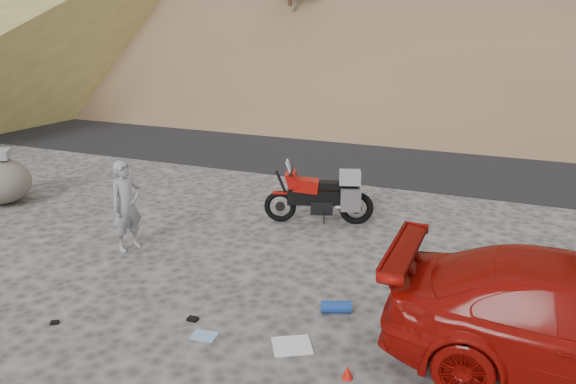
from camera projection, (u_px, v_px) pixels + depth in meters
name	position (u px, v px, depth m)	size (l,w,h in m)	color
ground	(203.00, 269.00, 9.33)	(140.00, 140.00, 0.00)	#3C3A37
road	(350.00, 149.00, 17.27)	(120.00, 7.00, 0.05)	black
motorcycle	(324.00, 196.00, 11.17)	(2.13, 1.02, 1.31)	black
man	(131.00, 248.00, 10.12)	(0.60, 0.39, 1.63)	gray
small_rock	(3.00, 189.00, 12.79)	(0.78, 0.74, 0.39)	#5D5850
gear_white_cloth	(292.00, 346.00, 7.20)	(0.49, 0.44, 0.02)	white
gear_blue_mat	(336.00, 307.00, 7.97)	(0.17, 0.17, 0.43)	#193D98
gear_bottle	(386.00, 326.00, 7.47)	(0.08, 0.08, 0.21)	#193D98
gear_funnel	(348.00, 372.00, 6.55)	(0.13, 0.13, 0.17)	red
gear_glove_a	(193.00, 319.00, 7.79)	(0.14, 0.10, 0.04)	black
gear_glove_b	(55.00, 322.00, 7.71)	(0.11, 0.08, 0.04)	black
gear_blue_cloth	(204.00, 336.00, 7.41)	(0.33, 0.24, 0.01)	#83A7CB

